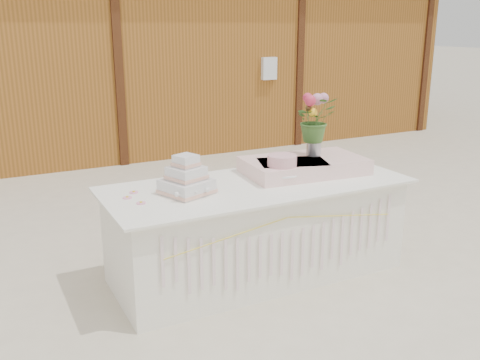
{
  "coord_description": "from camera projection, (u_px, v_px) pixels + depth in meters",
  "views": [
    {
      "loc": [
        -1.95,
        -3.5,
        1.96
      ],
      "look_at": [
        0.0,
        0.3,
        0.72
      ],
      "focal_mm": 40.0,
      "sensor_mm": 36.0,
      "label": 1
    }
  ],
  "objects": [
    {
      "name": "ground",
      "position": [
        257.0,
        273.0,
        4.39
      ],
      "size": [
        80.0,
        80.0,
        0.0
      ],
      "primitive_type": "plane",
      "color": "beige",
      "rests_on": "ground"
    },
    {
      "name": "barn",
      "position": [
        86.0,
        43.0,
        9.04
      ],
      "size": [
        12.6,
        4.6,
        3.3
      ],
      "color": "#91551E",
      "rests_on": "ground"
    },
    {
      "name": "cake_table",
      "position": [
        257.0,
        229.0,
        4.28
      ],
      "size": [
        2.4,
        1.0,
        0.77
      ],
      "color": "white",
      "rests_on": "ground"
    },
    {
      "name": "wedding_cake",
      "position": [
        187.0,
        181.0,
        3.89
      ],
      "size": [
        0.41,
        0.41,
        0.29
      ],
      "rotation": [
        0.0,
        0.0,
        0.35
      ],
      "color": "silver",
      "rests_on": "cake_table"
    },
    {
      "name": "pink_cake_stand",
      "position": [
        282.0,
        167.0,
        4.2
      ],
      "size": [
        0.29,
        0.29,
        0.21
      ],
      "color": "white",
      "rests_on": "cake_table"
    },
    {
      "name": "satin_runner",
      "position": [
        304.0,
        166.0,
        4.46
      ],
      "size": [
        1.03,
        0.65,
        0.12
      ],
      "primitive_type": "cube",
      "rotation": [
        0.0,
        0.0,
        -0.08
      ],
      "color": "#FFCFCD",
      "rests_on": "cake_table"
    },
    {
      "name": "flower_vase",
      "position": [
        314.0,
        146.0,
        4.52
      ],
      "size": [
        0.12,
        0.12,
        0.17
      ],
      "primitive_type": "cylinder",
      "color": "#ACACB0",
      "rests_on": "satin_runner"
    },
    {
      "name": "bouquet",
      "position": [
        315.0,
        114.0,
        4.44
      ],
      "size": [
        0.36,
        0.32,
        0.38
      ],
      "primitive_type": "imported",
      "rotation": [
        0.0,
        0.0,
        -0.08
      ],
      "color": "#3F692A",
      "rests_on": "flower_vase"
    },
    {
      "name": "loose_flowers",
      "position": [
        137.0,
        197.0,
        3.81
      ],
      "size": [
        0.19,
        0.34,
        0.02
      ],
      "primitive_type": null,
      "rotation": [
        0.0,
        0.0,
        0.2
      ],
      "color": "pink",
      "rests_on": "cake_table"
    }
  ]
}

